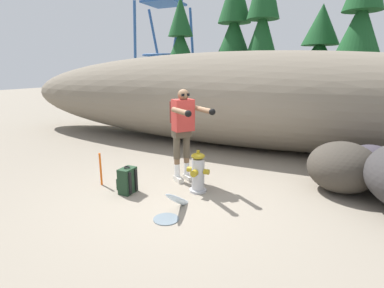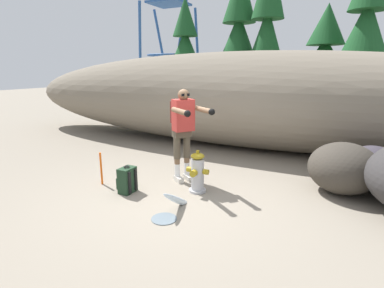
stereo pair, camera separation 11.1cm
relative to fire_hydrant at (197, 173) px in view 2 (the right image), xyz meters
name	(u,v)px [view 2 (the right image)]	position (x,y,z in m)	size (l,w,h in m)	color
ground_plane	(181,196)	(-0.18, -0.24, -0.36)	(56.00, 56.00, 0.04)	gray
dirt_embankment	(248,100)	(-0.18, 3.55, 0.92)	(15.26, 3.20, 2.52)	#756B5B
fire_hydrant	(197,173)	(0.00, 0.00, 0.00)	(0.40, 0.35, 0.74)	#B2B2B7
hydrant_water_jet	(178,203)	(0.00, -0.69, -0.27)	(0.36, 1.16, 0.69)	silver
utility_worker	(183,124)	(-0.46, 0.35, 0.76)	(1.00, 0.90, 1.72)	beige
spare_backpack	(127,180)	(-1.07, -0.56, -0.12)	(0.29, 0.30, 0.47)	#1E3823
boulder_mid	(343,168)	(2.22, 1.07, 0.10)	(1.15, 1.14, 0.87)	#3C362F
boulder_small	(373,166)	(2.71, 1.68, 0.03)	(0.93, 0.88, 0.73)	#38333C
pine_tree_far_left	(185,43)	(-5.56, 10.27, 3.02)	(2.01, 2.01, 5.66)	#47331E
pine_tree_left	(239,33)	(-2.86, 10.84, 3.48)	(2.52, 2.52, 6.89)	#47331E
pine_tree_center	(267,31)	(-1.32, 10.23, 3.41)	(2.29, 2.29, 7.21)	#47331E
pine_tree_right	(324,52)	(1.15, 11.25, 2.47)	(2.58, 2.58, 4.92)	#47331E
pine_tree_far_right	(367,22)	(2.65, 9.94, 3.50)	(2.34, 2.34, 6.74)	#47331E
survey_stake	(101,169)	(-1.72, -0.46, -0.04)	(0.04, 0.04, 0.60)	#E55914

